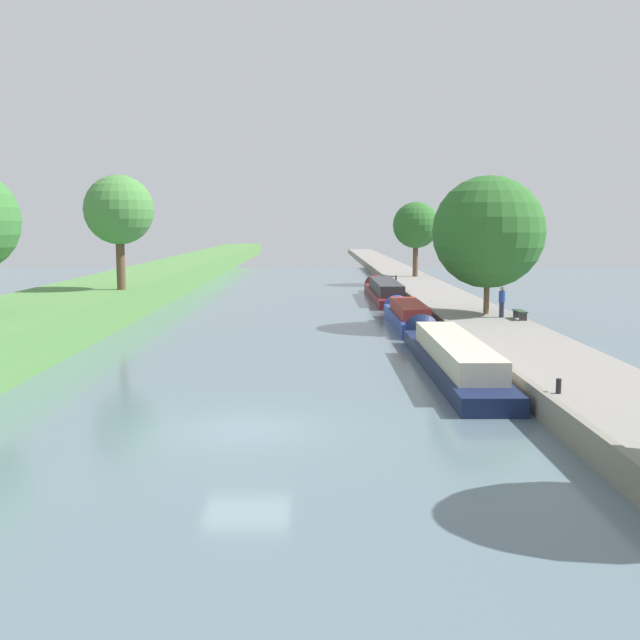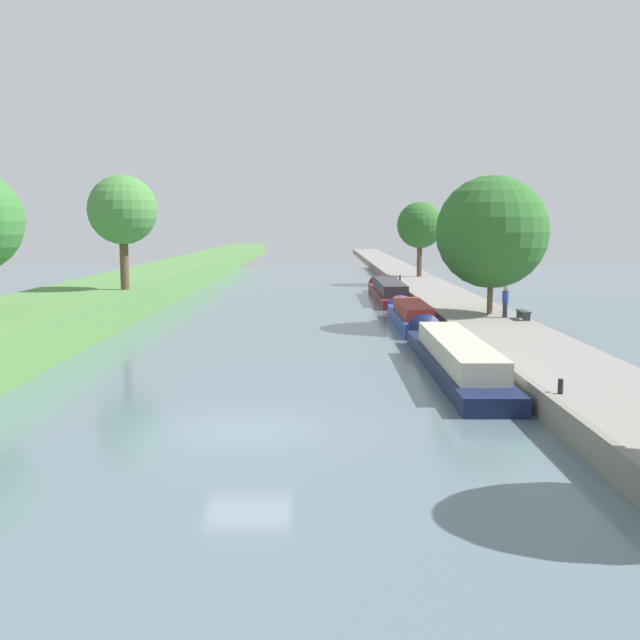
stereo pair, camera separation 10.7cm
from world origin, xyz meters
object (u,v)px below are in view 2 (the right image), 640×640
Objects in this scene: mooring_bollard_near at (557,386)px; person_walking at (502,301)px; narrowboat_navy at (448,354)px; narrowboat_maroon at (384,291)px; mooring_bollard_far at (397,278)px; narrowboat_blue at (407,315)px; park_bench at (520,313)px.

person_walking is at bearing 81.13° from mooring_bollard_near.
narrowboat_navy is 8.42m from mooring_bollard_near.
mooring_bollard_far is at bearing 76.84° from narrowboat_maroon.
mooring_bollard_far is at bearing 96.14° from person_walking.
narrowboat_blue reaches higher than mooring_bollard_near.
narrowboat_navy is 13.17m from narrowboat_blue.
mooring_bollard_far is at bearing 87.17° from narrowboat_navy.
mooring_bollard_near is 1.00× the size of mooring_bollard_far.
narrowboat_blue is at bearing -90.36° from narrowboat_maroon.
person_walking reaches higher than narrowboat_blue.
park_bench is (5.53, -3.93, 0.60)m from narrowboat_blue.
person_walking reaches higher than narrowboat_maroon.
narrowboat_navy is 11.16m from person_walking.
narrowboat_blue is 6.82m from park_bench.
mooring_bollard_far is 27.64m from park_bench.
narrowboat_navy is at bearing -92.83° from mooring_bollard_far.
park_bench is (5.43, -19.67, 0.57)m from narrowboat_maroon.
narrowboat_blue is 24.46× the size of mooring_bollard_far.
mooring_bollard_near is at bearing -90.00° from mooring_bollard_far.
narrowboat_blue is at bearing 144.59° from park_bench.
person_walking is 18.52m from mooring_bollard_near.
mooring_bollard_far is (1.81, 36.64, 0.48)m from narrowboat_navy.
person_walking is at bearing -76.10° from narrowboat_maroon.
person_walking is 1.25m from park_bench.
narrowboat_navy reaches higher than mooring_bollard_far.
narrowboat_navy reaches higher than narrowboat_blue.
narrowboat_maroon is 7.95m from mooring_bollard_far.
park_bench is at bearing -35.41° from narrowboat_blue.
mooring_bollard_near is 44.86m from mooring_bollard_far.
person_walking is at bearing -33.03° from narrowboat_blue.
narrowboat_navy is 35.07× the size of mooring_bollard_near.
narrowboat_blue is (-0.10, 13.17, 0.00)m from narrowboat_navy.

